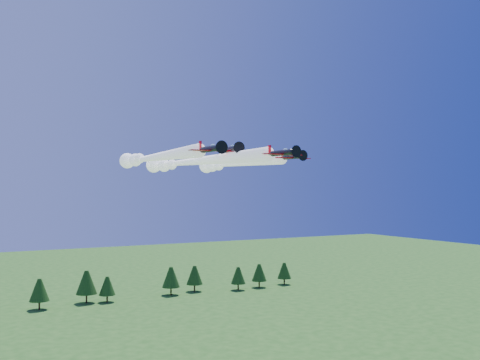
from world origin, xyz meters
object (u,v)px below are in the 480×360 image
plane_right (232,163)px  plane_slot (231,149)px  plane_lead (192,162)px  plane_left (152,158)px

plane_right → plane_slot: (-9.61, -17.84, 1.58)m
plane_right → plane_slot: 20.33m
plane_right → plane_slot: bearing=-116.2°
plane_lead → plane_slot: bearing=-89.2°
plane_lead → plane_right: size_ratio=1.23×
plane_left → plane_right: size_ratio=1.10×
plane_lead → plane_slot: (1.39, -15.00, 1.66)m
plane_lead → plane_left: size_ratio=1.11×
plane_right → plane_left: bearing=173.6°
plane_left → plane_slot: (8.39, -20.52, 0.74)m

